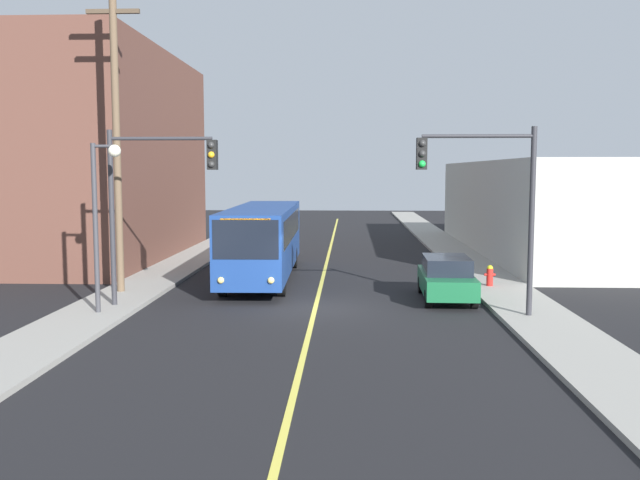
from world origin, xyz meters
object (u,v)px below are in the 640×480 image
(city_bus, at_px, (263,238))
(utility_pole_near, at_px, (116,120))
(traffic_signal_left_corner, at_px, (155,184))
(traffic_signal_right_corner, at_px, (484,185))
(street_lamp_left, at_px, (101,203))
(fire_hydrant, at_px, (490,275))
(parked_car_green, at_px, (446,278))

(city_bus, bearing_deg, utility_pole_near, -140.19)
(city_bus, bearing_deg, traffic_signal_left_corner, -112.34)
(utility_pole_near, relative_size, traffic_signal_right_corner, 2.00)
(city_bus, distance_m, traffic_signal_left_corner, 7.78)
(utility_pole_near, height_order, traffic_signal_left_corner, utility_pole_near)
(traffic_signal_left_corner, bearing_deg, traffic_signal_right_corner, -6.04)
(traffic_signal_left_corner, height_order, street_lamp_left, traffic_signal_left_corner)
(fire_hydrant, bearing_deg, city_bus, 166.41)
(street_lamp_left, relative_size, fire_hydrant, 6.55)
(city_bus, height_order, utility_pole_near, utility_pole_near)
(traffic_signal_left_corner, distance_m, fire_hydrant, 13.59)
(city_bus, height_order, street_lamp_left, street_lamp_left)
(traffic_signal_left_corner, height_order, traffic_signal_right_corner, same)
(city_bus, height_order, traffic_signal_right_corner, traffic_signal_right_corner)
(parked_car_green, height_order, traffic_signal_right_corner, traffic_signal_right_corner)
(utility_pole_near, distance_m, traffic_signal_left_corner, 4.18)
(city_bus, distance_m, fire_hydrant, 9.81)
(parked_car_green, distance_m, utility_pole_near, 13.70)
(city_bus, bearing_deg, parked_car_green, -32.57)
(parked_car_green, bearing_deg, street_lamp_left, -163.80)
(city_bus, distance_m, utility_pole_near, 8.13)
(city_bus, height_order, parked_car_green, city_bus)
(utility_pole_near, height_order, fire_hydrant, utility_pole_near)
(parked_car_green, xyz_separation_m, traffic_signal_left_corner, (-10.18, -2.11, 3.46))
(utility_pole_near, xyz_separation_m, street_lamp_left, (0.79, -3.91, -2.94))
(utility_pole_near, bearing_deg, traffic_signal_right_corner, -16.24)
(traffic_signal_right_corner, bearing_deg, fire_hydrant, 75.78)
(parked_car_green, distance_m, traffic_signal_left_corner, 10.95)
(traffic_signal_left_corner, xyz_separation_m, street_lamp_left, (-1.42, -1.26, -0.56))
(city_bus, xyz_separation_m, parked_car_green, (7.37, -4.71, -0.98))
(traffic_signal_right_corner, xyz_separation_m, street_lamp_left, (-12.24, -0.12, -0.56))
(traffic_signal_left_corner, relative_size, fire_hydrant, 7.14)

